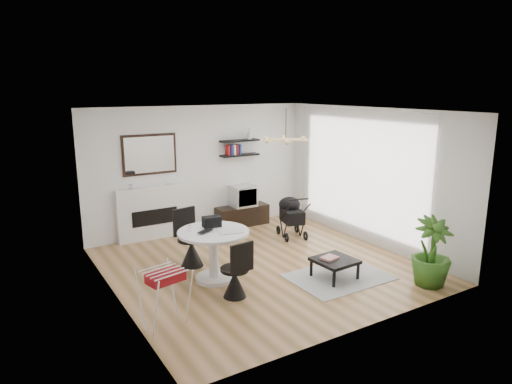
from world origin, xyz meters
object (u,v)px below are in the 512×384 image
dining_table (214,248)px  potted_plant (431,252)px  crt_tv (243,196)px  drying_rack (165,297)px  tv_console (242,216)px  stroller (291,218)px  fireplace (153,206)px  coffee_table (335,261)px

dining_table → potted_plant: bearing=-34.4°
crt_tv → drying_rack: 4.62m
tv_console → drying_rack: drying_rack is taller
tv_console → stroller: 1.32m
fireplace → coffee_table: bearing=-62.3°
drying_rack → fireplace: bearing=60.8°
fireplace → drying_rack: size_ratio=2.71×
crt_tv → coffee_table: 3.39m
dining_table → potted_plant: potted_plant is taller
stroller → coffee_table: stroller is taller
fireplace → drying_rack: bearing=-106.9°
tv_console → drying_rack: bearing=-132.2°
fireplace → dining_table: size_ratio=1.88×
stroller → drying_rack: bearing=-132.8°
tv_console → fireplace: bearing=175.9°
drying_rack → stroller: 4.20m
drying_rack → crt_tv: bearing=35.3°
crt_tv → dining_table: (-1.91, -2.40, -0.13)m
fireplace → coffee_table: fireplace is taller
fireplace → tv_console: fireplace is taller
crt_tv → stroller: 1.33m
tv_console → stroller: stroller is taller
fireplace → stroller: 2.87m
dining_table → drying_rack: dining_table is taller
tv_console → stroller: size_ratio=1.31×
stroller → crt_tv: bearing=127.0°
fireplace → dining_table: 2.56m
dining_table → stroller: bearing=26.5°
dining_table → coffee_table: 1.99m
dining_table → drying_rack: 1.57m
drying_rack → potted_plant: 4.15m
stroller → potted_plant: 3.16m
dining_table → drying_rack: (-1.20, -1.00, -0.13)m
dining_table → potted_plant: 3.43m
dining_table → drying_rack: size_ratio=1.44×
stroller → potted_plant: bearing=-66.1°
potted_plant → fireplace: bearing=123.4°
coffee_table → potted_plant: 1.51m
crt_tv → coffee_table: crt_tv is taller
tv_console → potted_plant: size_ratio=1.09×
fireplace → potted_plant: (2.96, -4.49, -0.13)m
dining_table → stroller: 2.67m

